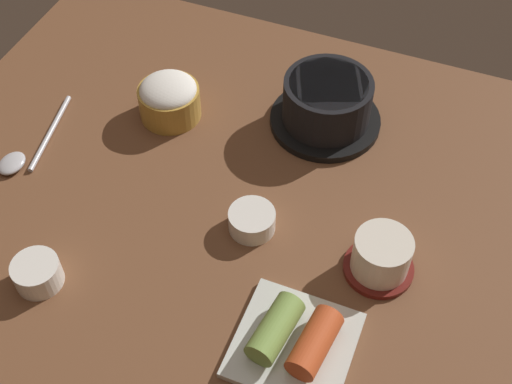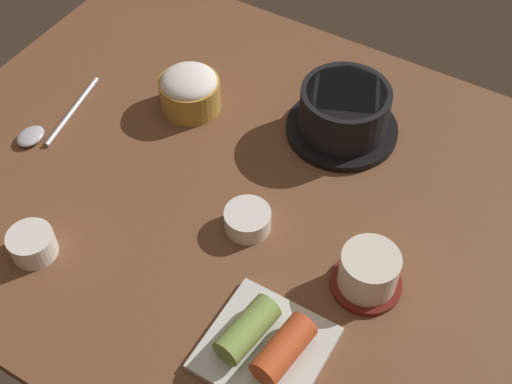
# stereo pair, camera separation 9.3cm
# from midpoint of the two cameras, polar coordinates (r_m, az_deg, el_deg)

# --- Properties ---
(dining_table) EXTENTS (1.00, 0.76, 0.02)m
(dining_table) POSITION_cam_midpoint_polar(r_m,az_deg,el_deg) (0.97, -3.37, -0.48)
(dining_table) COLOR brown
(dining_table) RESTS_ON ground
(stone_pot) EXTENTS (0.17, 0.17, 0.08)m
(stone_pot) POSITION_cam_midpoint_polar(r_m,az_deg,el_deg) (1.03, 3.41, 7.26)
(stone_pot) COLOR black
(stone_pot) RESTS_ON dining_table
(rice_bowl) EXTENTS (0.10, 0.10, 0.07)m
(rice_bowl) POSITION_cam_midpoint_polar(r_m,az_deg,el_deg) (1.06, -9.82, 7.66)
(rice_bowl) COLOR #B78C38
(rice_bowl) RESTS_ON dining_table
(tea_cup_with_saucer) EXTENTS (0.09, 0.09, 0.06)m
(tea_cup_with_saucer) POSITION_cam_midpoint_polar(r_m,az_deg,el_deg) (0.87, 7.49, -5.58)
(tea_cup_with_saucer) COLOR maroon
(tea_cup_with_saucer) RESTS_ON dining_table
(banchan_cup_center) EXTENTS (0.06, 0.06, 0.03)m
(banchan_cup_center) POSITION_cam_midpoint_polar(r_m,az_deg,el_deg) (0.91, -3.25, -2.55)
(banchan_cup_center) COLOR white
(banchan_cup_center) RESTS_ON dining_table
(kimchi_plate) EXTENTS (0.14, 0.14, 0.05)m
(kimchi_plate) POSITION_cam_midpoint_polar(r_m,az_deg,el_deg) (0.82, -0.06, -12.55)
(kimchi_plate) COLOR silver
(kimchi_plate) RESTS_ON dining_table
(side_bowl_near) EXTENTS (0.06, 0.06, 0.04)m
(side_bowl_near) POSITION_cam_midpoint_polar(r_m,az_deg,el_deg) (0.92, -20.71, -6.55)
(side_bowl_near) COLOR white
(side_bowl_near) RESTS_ON dining_table
(spoon) EXTENTS (0.05, 0.18, 0.01)m
(spoon) POSITION_cam_midpoint_polar(r_m,az_deg,el_deg) (1.08, -21.24, 2.93)
(spoon) COLOR #B7B7BC
(spoon) RESTS_ON dining_table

